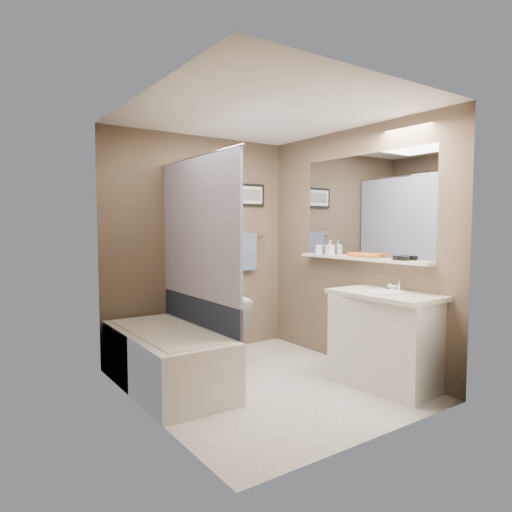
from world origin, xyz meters
TOP-DOWN VIEW (x-y plane):
  - ground at (0.00, 0.00)m, footprint 2.50×2.50m
  - ceiling at (0.00, 0.00)m, footprint 2.20×2.50m
  - wall_back at (0.00, 1.23)m, footprint 2.20×0.04m
  - wall_front at (0.00, -1.23)m, footprint 2.20×0.04m
  - wall_left at (-1.08, 0.00)m, footprint 0.04×2.50m
  - wall_right at (1.08, 0.00)m, footprint 0.04×2.50m
  - tile_surround at (-1.09, 0.50)m, footprint 0.02×1.55m
  - curtain_rod at (-0.40, 0.50)m, footprint 0.02×1.55m
  - curtain_upper at (-0.40, 0.50)m, footprint 0.03×1.45m
  - curtain_lower at (-0.40, 0.50)m, footprint 0.03×1.45m
  - mirror at (1.09, -0.15)m, footprint 0.02×1.60m
  - shelf at (1.04, -0.15)m, footprint 0.12×1.60m
  - towel_bar at (0.55, 1.22)m, footprint 0.60×0.02m
  - towel at (0.55, 1.20)m, footprint 0.34×0.05m
  - art_frame at (0.55, 1.23)m, footprint 0.62×0.02m
  - art_mat at (0.55, 1.22)m, footprint 0.56×0.00m
  - art_image at (0.55, 1.22)m, footprint 0.50×0.00m
  - door at (0.55, -1.24)m, footprint 0.80×0.02m
  - door_handle at (0.22, -1.19)m, footprint 0.10×0.02m
  - bathtub at (-0.75, 0.45)m, footprint 0.73×1.51m
  - tub_rim at (-0.75, 0.45)m, footprint 0.56×1.36m
  - toilet at (0.06, 0.83)m, footprint 0.57×0.77m
  - vanity at (0.85, -0.63)m, footprint 0.58×0.94m
  - countertop at (0.84, -0.63)m, footprint 0.54×0.96m
  - sink_basin at (0.83, -0.63)m, footprint 0.34×0.34m
  - faucet_spout at (1.03, -0.63)m, footprint 0.02×0.02m
  - faucet_knob at (1.03, -0.53)m, footprint 0.05×0.05m
  - candle_bowl_near at (1.04, -0.68)m, footprint 0.09×0.09m
  - candle_bowl_far at (1.04, -0.60)m, footprint 0.09×0.09m
  - hair_brush_front at (1.04, -0.27)m, footprint 0.05×0.22m
  - hair_brush_back at (1.04, -0.12)m, footprint 0.05×0.22m
  - pink_comb at (1.04, 0.03)m, footprint 0.03×0.16m
  - glass_jar at (1.04, 0.44)m, footprint 0.08×0.08m
  - soap_bottle at (1.04, 0.27)m, footprint 0.07×0.07m

SIDE VIEW (x-z plane):
  - ground at x=0.00m, z-range 0.00..0.00m
  - bathtub at x=-0.75m, z-range 0.00..0.50m
  - toilet at x=0.06m, z-range 0.00..0.71m
  - vanity at x=0.85m, z-range 0.00..0.80m
  - tub_rim at x=-0.75m, z-range 0.49..0.51m
  - curtain_lower at x=-0.40m, z-range 0.40..0.76m
  - countertop at x=0.84m, z-range 0.80..0.84m
  - sink_basin at x=0.83m, z-range 0.84..0.86m
  - faucet_knob at x=1.03m, z-range 0.84..0.90m
  - faucet_spout at x=1.03m, z-range 0.84..0.94m
  - tile_surround at x=-1.09m, z-range 0.00..2.00m
  - door at x=0.55m, z-range 0.00..2.00m
  - door_handle at x=0.22m, z-range 0.99..1.01m
  - shelf at x=1.04m, z-range 1.09..1.11m
  - pink_comb at x=1.04m, z-range 1.11..1.12m
  - towel at x=0.55m, z-range 0.90..1.34m
  - candle_bowl_near at x=1.04m, z-range 1.11..1.16m
  - candle_bowl_far at x=1.04m, z-range 1.11..1.16m
  - hair_brush_front at x=1.04m, z-range 1.12..1.16m
  - hair_brush_back at x=1.04m, z-range 1.12..1.16m
  - glass_jar at x=1.04m, z-range 1.11..1.22m
  - soap_bottle at x=1.04m, z-range 1.11..1.27m
  - wall_back at x=0.00m, z-range 0.00..2.40m
  - wall_front at x=0.00m, z-range 0.00..2.40m
  - wall_left at x=-1.08m, z-range 0.00..2.40m
  - wall_right at x=1.08m, z-range 0.00..2.40m
  - towel_bar at x=0.55m, z-range 1.29..1.31m
  - curtain_upper at x=-0.40m, z-range 0.76..2.04m
  - mirror at x=1.09m, z-range 1.12..2.12m
  - art_frame at x=0.55m, z-range 1.65..1.91m
  - art_mat at x=0.55m, z-range 1.68..1.88m
  - art_image at x=0.55m, z-range 1.72..1.84m
  - curtain_rod at x=-0.40m, z-range 2.04..2.06m
  - ceiling at x=0.00m, z-range 2.36..2.40m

